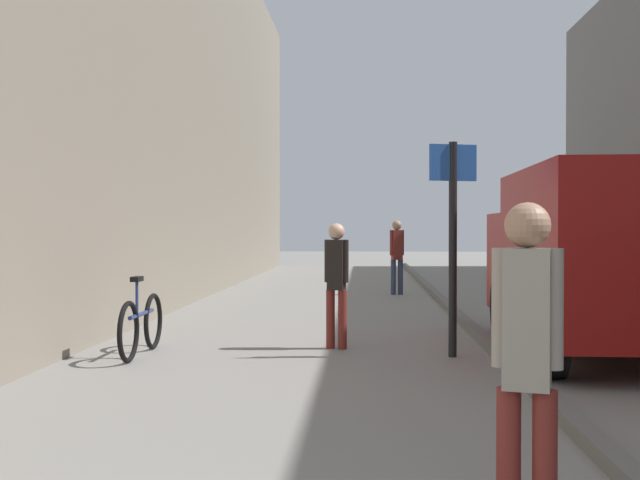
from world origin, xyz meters
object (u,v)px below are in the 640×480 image
at_px(pedestrian_mid_block, 336,276).
at_px(bicycle_leaning, 141,325).
at_px(delivery_van, 601,256).
at_px(pedestrian_far_crossing, 527,351).
at_px(pedestrian_main_foreground, 397,252).
at_px(street_sign_post, 453,229).

height_order(pedestrian_mid_block, bicycle_leaning, pedestrian_mid_block).
bearing_deg(pedestrian_mid_block, bicycle_leaning, 31.63).
distance_m(pedestrian_mid_block, delivery_van, 3.29).
xyz_separation_m(pedestrian_far_crossing, bicycle_leaning, (-3.50, 5.71, -0.59)).
height_order(pedestrian_main_foreground, pedestrian_far_crossing, pedestrian_main_foreground).
bearing_deg(bicycle_leaning, pedestrian_main_foreground, 69.52).
bearing_deg(pedestrian_main_foreground, pedestrian_mid_block, -114.47).
height_order(street_sign_post, bicycle_leaning, street_sign_post).
distance_m(pedestrian_mid_block, bicycle_leaning, 2.52).
bearing_deg(pedestrian_mid_block, delivery_van, -169.80).
distance_m(delivery_van, bicycle_leaning, 5.71).
bearing_deg(delivery_van, pedestrian_main_foreground, 104.82).
height_order(delivery_van, street_sign_post, street_sign_post).
xyz_separation_m(pedestrian_far_crossing, street_sign_post, (0.29, 5.84, 0.57)).
bearing_deg(bicycle_leaning, street_sign_post, 2.27).
distance_m(pedestrian_main_foreground, pedestrian_far_crossing, 14.85).
relative_size(pedestrian_mid_block, delivery_van, 0.33).
bearing_deg(delivery_van, pedestrian_far_crossing, -108.23).
bearing_deg(pedestrian_main_foreground, bicycle_leaning, -127.75).
height_order(pedestrian_mid_block, street_sign_post, street_sign_post).
bearing_deg(bicycle_leaning, pedestrian_far_crossing, -58.15).
bearing_deg(street_sign_post, pedestrian_mid_block, -38.10).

